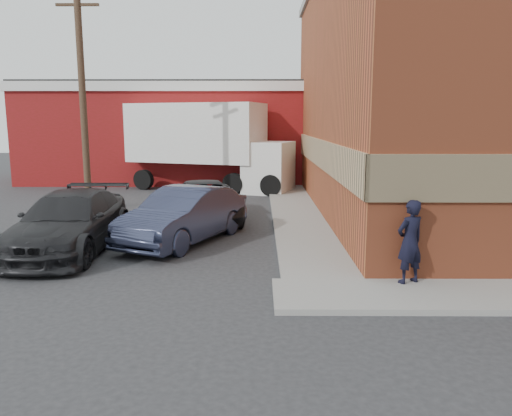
% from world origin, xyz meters
% --- Properties ---
extents(ground, '(90.00, 90.00, 0.00)m').
position_xyz_m(ground, '(0.00, 0.00, 0.00)').
color(ground, '#28282B').
rests_on(ground, ground).
extents(brick_building, '(14.25, 18.25, 9.36)m').
position_xyz_m(brick_building, '(8.50, 9.00, 4.68)').
color(brick_building, '#AD4C2C').
rests_on(brick_building, ground).
extents(sidewalk_west, '(1.80, 18.00, 0.12)m').
position_xyz_m(sidewalk_west, '(0.60, 9.00, 0.06)').
color(sidewalk_west, gray).
rests_on(sidewalk_west, ground).
extents(warehouse, '(16.30, 8.30, 5.60)m').
position_xyz_m(warehouse, '(-6.00, 20.00, 2.81)').
color(warehouse, maroon).
rests_on(warehouse, ground).
extents(utility_pole, '(2.00, 0.26, 9.00)m').
position_xyz_m(utility_pole, '(-7.50, 9.00, 4.75)').
color(utility_pole, '#503828').
rests_on(utility_pole, ground).
extents(man, '(0.77, 0.67, 1.77)m').
position_xyz_m(man, '(2.35, -0.25, 1.00)').
color(man, black).
rests_on(man, sidewalk_south).
extents(sedan, '(3.52, 5.07, 1.58)m').
position_xyz_m(sedan, '(-2.93, 3.73, 0.79)').
color(sedan, '#2D324B').
rests_on(sedan, ground).
extents(suv_a, '(3.19, 5.36, 1.40)m').
position_xyz_m(suv_a, '(-2.70, 6.87, 0.70)').
color(suv_a, black).
rests_on(suv_a, ground).
extents(suv_b, '(2.24, 5.48, 1.59)m').
position_xyz_m(suv_b, '(-5.88, 2.76, 0.79)').
color(suv_b, black).
rests_on(suv_b, ground).
extents(box_truck, '(9.16, 5.36, 4.34)m').
position_xyz_m(box_truck, '(-3.20, 15.01, 2.51)').
color(box_truck, white).
rests_on(box_truck, ground).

